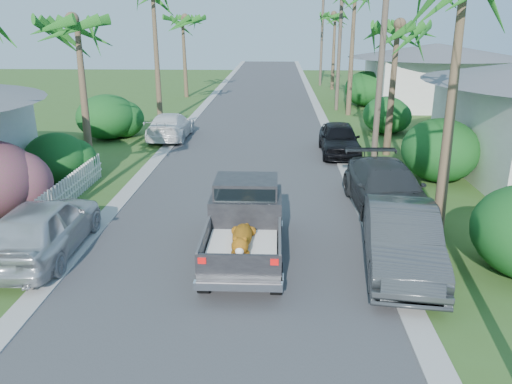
{
  "coord_description": "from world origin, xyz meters",
  "views": [
    {
      "loc": [
        1.28,
        -8.65,
        6.08
      ],
      "look_at": [
        0.7,
        5.06,
        1.4
      ],
      "focal_mm": 35.0,
      "sensor_mm": 36.0,
      "label": 1
    }
  ],
  "objects_px": {
    "parked_car_ln": "(44,228)",
    "utility_pole_c": "(340,44)",
    "utility_pole_d": "(322,38)",
    "utility_pole_b": "(381,60)",
    "palm_r_b": "(398,25)",
    "parked_car_rn": "(402,240)",
    "pickup_truck": "(246,218)",
    "palm_r_d": "(335,15)",
    "palm_l_d": "(183,17)",
    "parked_car_rm": "(386,189)",
    "parked_car_rf": "(339,139)",
    "house_right_far": "(434,78)",
    "palm_l_b": "(75,20)",
    "parked_car_lf": "(171,126)"
  },
  "relations": [
    {
      "from": "parked_car_ln",
      "to": "utility_pole_c",
      "type": "relative_size",
      "value": 0.53
    },
    {
      "from": "utility_pole_d",
      "to": "utility_pole_b",
      "type": "bearing_deg",
      "value": -90.0
    },
    {
      "from": "utility_pole_d",
      "to": "palm_r_b",
      "type": "bearing_deg",
      "value": -87.95
    },
    {
      "from": "parked_car_rn",
      "to": "pickup_truck",
      "type": "bearing_deg",
      "value": 175.69
    },
    {
      "from": "palm_r_d",
      "to": "utility_pole_d",
      "type": "bearing_deg",
      "value": 106.7
    },
    {
      "from": "palm_l_d",
      "to": "parked_car_ln",
      "type": "bearing_deg",
      "value": -87.18
    },
    {
      "from": "palm_r_b",
      "to": "utility_pole_c",
      "type": "height_order",
      "value": "utility_pole_c"
    },
    {
      "from": "palm_l_d",
      "to": "utility_pole_d",
      "type": "xyz_separation_m",
      "value": [
        12.1,
        9.0,
        -1.84
      ]
    },
    {
      "from": "parked_car_rn",
      "to": "parked_car_rm",
      "type": "bearing_deg",
      "value": 90.74
    },
    {
      "from": "parked_car_rf",
      "to": "utility_pole_b",
      "type": "bearing_deg",
      "value": -56.23
    },
    {
      "from": "house_right_far",
      "to": "parked_car_rf",
      "type": "bearing_deg",
      "value": -120.15
    },
    {
      "from": "parked_car_rm",
      "to": "parked_car_ln",
      "type": "xyz_separation_m",
      "value": [
        -9.97,
        -3.76,
        0.01
      ]
    },
    {
      "from": "pickup_truck",
      "to": "parked_car_rf",
      "type": "xyz_separation_m",
      "value": [
        3.82,
        11.01,
        -0.25
      ]
    },
    {
      "from": "palm_l_b",
      "to": "parked_car_rf",
      "type": "bearing_deg",
      "value": 15.14
    },
    {
      "from": "palm_l_d",
      "to": "parked_car_rn",
      "type": "bearing_deg",
      "value": -70.34
    },
    {
      "from": "parked_car_rm",
      "to": "palm_l_b",
      "type": "distance_m",
      "value": 13.75
    },
    {
      "from": "pickup_truck",
      "to": "palm_l_b",
      "type": "height_order",
      "value": "palm_l_b"
    },
    {
      "from": "pickup_truck",
      "to": "palm_r_d",
      "type": "bearing_deg",
      "value": 80.49
    },
    {
      "from": "utility_pole_d",
      "to": "parked_car_lf",
      "type": "bearing_deg",
      "value": -112.05
    },
    {
      "from": "pickup_truck",
      "to": "parked_car_rm",
      "type": "relative_size",
      "value": 0.93
    },
    {
      "from": "house_right_far",
      "to": "utility_pole_c",
      "type": "bearing_deg",
      "value": -164.88
    },
    {
      "from": "palm_l_d",
      "to": "utility_pole_b",
      "type": "distance_m",
      "value": 24.31
    },
    {
      "from": "palm_l_b",
      "to": "utility_pole_d",
      "type": "bearing_deg",
      "value": 68.2
    },
    {
      "from": "parked_car_rn",
      "to": "utility_pole_c",
      "type": "bearing_deg",
      "value": 94.53
    },
    {
      "from": "utility_pole_d",
      "to": "parked_car_ln",
      "type": "bearing_deg",
      "value": -105.04
    },
    {
      "from": "parked_car_rf",
      "to": "parked_car_lf",
      "type": "height_order",
      "value": "parked_car_rf"
    },
    {
      "from": "palm_l_b",
      "to": "palm_r_d",
      "type": "bearing_deg",
      "value": 64.59
    },
    {
      "from": "palm_r_d",
      "to": "palm_l_d",
      "type": "bearing_deg",
      "value": -155.22
    },
    {
      "from": "palm_r_b",
      "to": "house_right_far",
      "type": "height_order",
      "value": "palm_r_b"
    },
    {
      "from": "pickup_truck",
      "to": "parked_car_ln",
      "type": "xyz_separation_m",
      "value": [
        -5.47,
        -0.43,
        -0.2
      ]
    },
    {
      "from": "parked_car_rn",
      "to": "utility_pole_b",
      "type": "bearing_deg",
      "value": 90.71
    },
    {
      "from": "palm_l_d",
      "to": "palm_r_d",
      "type": "relative_size",
      "value": 0.96
    },
    {
      "from": "parked_car_rf",
      "to": "palm_r_d",
      "type": "height_order",
      "value": "palm_r_d"
    },
    {
      "from": "parked_car_rm",
      "to": "utility_pole_b",
      "type": "xyz_separation_m",
      "value": [
        0.63,
        5.68,
        3.8
      ]
    },
    {
      "from": "parked_car_rf",
      "to": "pickup_truck",
      "type": "bearing_deg",
      "value": -108.66
    },
    {
      "from": "parked_car_rm",
      "to": "utility_pole_d",
      "type": "distance_m",
      "value": 35.89
    },
    {
      "from": "pickup_truck",
      "to": "utility_pole_b",
      "type": "height_order",
      "value": "utility_pole_b"
    },
    {
      "from": "palm_r_d",
      "to": "parked_car_ln",
      "type": "bearing_deg",
      "value": -107.52
    },
    {
      "from": "palm_l_b",
      "to": "utility_pole_d",
      "type": "xyz_separation_m",
      "value": [
        12.4,
        31.0,
        -1.55
      ]
    },
    {
      "from": "palm_l_b",
      "to": "parked_car_ln",
      "type": "bearing_deg",
      "value": -77.96
    },
    {
      "from": "parked_car_lf",
      "to": "utility_pole_b",
      "type": "relative_size",
      "value": 0.54
    },
    {
      "from": "parked_car_lf",
      "to": "palm_l_b",
      "type": "xyz_separation_m",
      "value": [
        -2.28,
        -6.02,
        5.44
      ]
    },
    {
      "from": "parked_car_ln",
      "to": "house_right_far",
      "type": "xyz_separation_m",
      "value": [
        18.0,
        26.44,
        1.31
      ]
    },
    {
      "from": "house_right_far",
      "to": "parked_car_ln",
      "type": "bearing_deg",
      "value": -124.25
    },
    {
      "from": "palm_r_b",
      "to": "parked_car_rf",
      "type": "bearing_deg",
      "value": 180.0
    },
    {
      "from": "parked_car_lf",
      "to": "palm_r_b",
      "type": "distance_m",
      "value": 12.66
    },
    {
      "from": "palm_r_d",
      "to": "utility_pole_d",
      "type": "height_order",
      "value": "utility_pole_d"
    },
    {
      "from": "pickup_truck",
      "to": "parked_car_ln",
      "type": "height_order",
      "value": "pickup_truck"
    },
    {
      "from": "parked_car_ln",
      "to": "palm_r_b",
      "type": "distance_m",
      "value": 17.08
    },
    {
      "from": "parked_car_ln",
      "to": "palm_r_b",
      "type": "xyz_separation_m",
      "value": [
        11.6,
        11.44,
        5.14
      ]
    }
  ]
}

